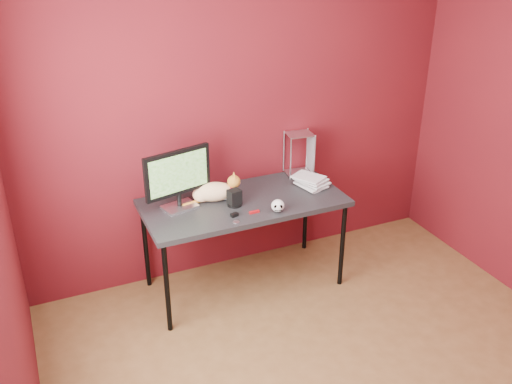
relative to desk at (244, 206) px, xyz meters
name	(u,v)px	position (x,y,z in m)	size (l,w,h in m)	color
room	(375,183)	(0.15, -1.37, 0.75)	(3.52, 3.52, 2.61)	brown
desk	(244,206)	(0.00, 0.00, 0.00)	(1.50, 0.70, 0.75)	black
monitor	(178,177)	(-0.47, 0.07, 0.30)	(0.51, 0.22, 0.45)	silver
cat	(214,191)	(-0.20, 0.09, 0.12)	(0.45, 0.23, 0.21)	orange
skull_mug	(278,206)	(0.15, -0.26, 0.10)	(0.09, 0.10, 0.09)	silver
speaker	(234,198)	(-0.09, -0.05, 0.11)	(0.11, 0.11, 0.12)	black
book_stack	(305,132)	(0.50, 0.00, 0.52)	(0.27, 0.29, 0.94)	beige
wire_rack	(299,154)	(0.60, 0.27, 0.23)	(0.22, 0.19, 0.35)	silver
pocket_knife	(254,212)	(-0.01, -0.22, 0.06)	(0.08, 0.02, 0.02)	#9A0B10
black_gadget	(234,215)	(-0.16, -0.21, 0.06)	(0.05, 0.03, 0.03)	black
washer	(236,222)	(-0.18, -0.29, 0.05)	(0.05, 0.05, 0.00)	silver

